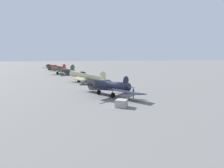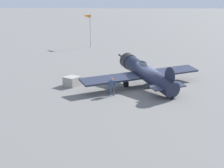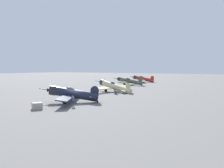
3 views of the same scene
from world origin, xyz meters
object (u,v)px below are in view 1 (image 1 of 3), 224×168
at_px(airplane_far_line, 61,70).
at_px(fuel_drum, 99,81).
at_px(equipment_crate, 121,103).
at_px(airplane_outer_stand, 56,67).
at_px(airplane_foreground, 110,86).
at_px(airplane_mid_apron, 85,76).
at_px(ground_crew_mechanic, 133,92).

bearing_deg(airplane_far_line, fuel_drum, 105.54).
height_order(equipment_crate, fuel_drum, equipment_crate).
distance_m(airplane_outer_stand, fuel_drum, 43.66).
relative_size(airplane_foreground, airplane_mid_apron, 1.03).
xyz_separation_m(airplane_foreground, ground_crew_mechanic, (-3.14, -2.91, -0.48)).
height_order(airplane_mid_apron, airplane_far_line, airplane_far_line).
bearing_deg(airplane_outer_stand, airplane_mid_apron, 74.88).
height_order(airplane_far_line, fuel_drum, airplane_far_line).
bearing_deg(equipment_crate, airplane_foreground, -0.99).
height_order(airplane_outer_stand, ground_crew_mechanic, airplane_outer_stand).
bearing_deg(equipment_crate, fuel_drum, -1.61).
bearing_deg(ground_crew_mechanic, equipment_crate, 67.88).
bearing_deg(airplane_mid_apron, airplane_far_line, -59.42).
distance_m(airplane_far_line, airplane_outer_stand, 17.32).
bearing_deg(airplane_far_line, airplane_foreground, 97.80).
bearing_deg(airplane_foreground, airplane_mid_apron, -113.71).
xyz_separation_m(airplane_mid_apron, ground_crew_mechanic, (-21.34, -5.32, -0.33)).
xyz_separation_m(ground_crew_mechanic, equipment_crate, (-4.29, 3.04, -0.55)).
bearing_deg(airplane_mid_apron, ground_crew_mechanic, 117.53).
bearing_deg(ground_crew_mechanic, airplane_mid_apron, -62.80).
xyz_separation_m(airplane_outer_stand, fuel_drum, (-42.06, -11.68, -0.95)).
relative_size(ground_crew_mechanic, equipment_crate, 0.91).
xyz_separation_m(airplane_foreground, airplane_mid_apron, (18.21, 2.41, -0.15)).
relative_size(airplane_far_line, fuel_drum, 13.60).
relative_size(airplane_mid_apron, ground_crew_mechanic, 7.01).
xyz_separation_m(airplane_mid_apron, airplane_outer_stand, (38.00, 8.80, 0.04)).
relative_size(equipment_crate, fuel_drum, 2.13).
distance_m(airplane_foreground, airplane_far_line, 40.04).
height_order(ground_crew_mechanic, fuel_drum, ground_crew_mechanic).
bearing_deg(airplane_outer_stand, fuel_drum, 77.37).
bearing_deg(airplane_outer_stand, ground_crew_mechanic, 75.23).
distance_m(airplane_far_line, ground_crew_mechanic, 43.79).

